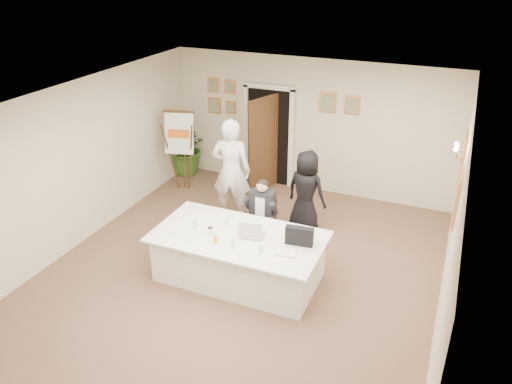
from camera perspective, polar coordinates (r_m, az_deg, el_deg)
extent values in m
plane|color=brown|center=(8.12, -1.83, -9.28)|extent=(7.00, 7.00, 0.00)
cube|color=white|center=(6.90, -2.16, 10.08)|extent=(6.00, 7.00, 0.02)
cube|color=beige|center=(10.45, 6.19, 7.47)|extent=(6.00, 0.10, 2.80)
cube|color=beige|center=(5.01, -19.86, -16.96)|extent=(6.00, 0.10, 2.80)
cube|color=beige|center=(8.99, -19.62, 2.95)|extent=(0.10, 7.00, 2.80)
cube|color=beige|center=(6.84, 21.54, -4.75)|extent=(0.10, 7.00, 2.80)
cube|color=black|center=(10.81, 1.47, 6.30)|extent=(0.92, 0.06, 2.10)
cube|color=white|center=(10.98, -1.12, 6.61)|extent=(0.10, 0.06, 2.20)
cube|color=white|center=(10.62, 4.03, 5.86)|extent=(0.10, 0.06, 2.20)
cube|color=#342010|center=(10.43, 0.87, 5.44)|extent=(0.33, 0.81, 2.02)
cube|color=silver|center=(7.82, -1.99, -7.52)|extent=(2.43, 1.21, 0.75)
cube|color=silver|center=(7.61, -2.03, -5.10)|extent=(2.61, 1.39, 0.03)
cube|color=white|center=(10.37, -8.92, 6.65)|extent=(0.63, 0.33, 0.85)
imported|color=white|center=(9.24, -2.84, 2.42)|extent=(0.81, 0.61, 2.00)
imported|color=black|center=(9.02, 5.74, 0.08)|extent=(0.84, 0.63, 1.54)
imported|color=#305B1E|center=(11.53, -7.89, 5.05)|extent=(1.17, 1.03, 1.24)
cube|color=black|center=(7.34, 4.97, -5.04)|extent=(0.42, 0.16, 0.29)
cube|color=white|center=(7.18, 3.41, -6.94)|extent=(0.32, 0.24, 0.03)
cylinder|color=white|center=(7.73, -8.97, -4.73)|extent=(0.27, 0.27, 0.01)
cylinder|color=white|center=(7.53, -7.11, -5.49)|extent=(0.22, 0.22, 0.01)
cylinder|color=white|center=(7.27, -4.01, -6.57)|extent=(0.25, 0.25, 0.01)
cylinder|color=silver|center=(7.80, -7.01, -3.76)|extent=(0.08, 0.08, 0.14)
cylinder|color=silver|center=(7.29, -2.64, -5.89)|extent=(0.06, 0.06, 0.14)
cylinder|color=silver|center=(7.15, 0.52, -6.55)|extent=(0.08, 0.08, 0.14)
cylinder|color=silver|center=(7.85, -3.42, -3.38)|extent=(0.07, 0.07, 0.14)
cylinder|color=#FFA015|center=(7.42, -4.62, -5.36)|extent=(0.08, 0.08, 0.13)
cylinder|color=silver|center=(7.65, -5.24, -4.45)|extent=(0.11, 0.11, 0.11)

